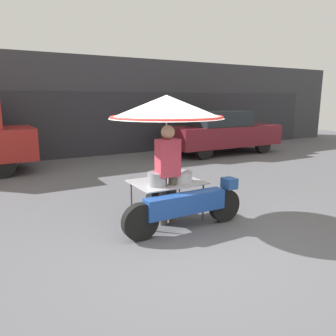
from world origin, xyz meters
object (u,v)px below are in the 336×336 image
parked_car (222,132)px  potted_plant (253,134)px  vendor_person (168,170)px  vendor_motorcycle_cart (169,123)px

parked_car → potted_plant: size_ratio=5.45×
potted_plant → vendor_person: bearing=-141.2°
vendor_person → potted_plant: 10.94m
vendor_motorcycle_cart → parked_car: 7.48m
vendor_person → parked_car: (5.45, 5.35, -0.10)m
vendor_person → potted_plant: vendor_person is taller
vendor_motorcycle_cart → potted_plant: vendor_motorcycle_cart is taller
vendor_motorcycle_cart → potted_plant: (8.41, 6.67, -1.21)m
parked_car → vendor_person: bearing=-135.5°
vendor_motorcycle_cart → vendor_person: 0.78m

